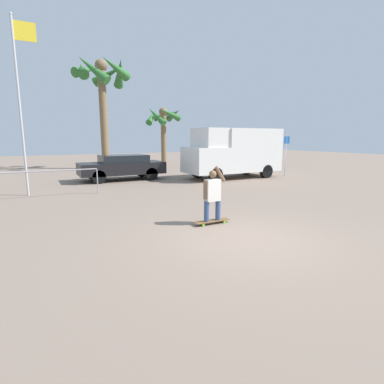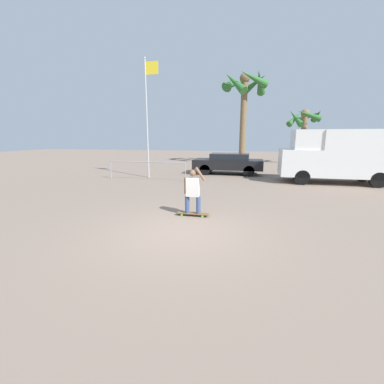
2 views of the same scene
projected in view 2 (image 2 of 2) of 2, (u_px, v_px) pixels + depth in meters
name	position (u px, v px, depth m)	size (l,w,h in m)	color
ground_plane	(181.00, 232.00, 6.77)	(80.00, 80.00, 0.00)	gray
skateboard	(193.00, 213.00, 8.17)	(1.03, 0.24, 0.09)	brown
person_skateboarder	(193.00, 190.00, 8.01)	(0.68, 0.22, 1.48)	#384C7A
camper_van	(338.00, 154.00, 13.71)	(5.66, 2.21, 2.84)	black
parked_car_black	(228.00, 163.00, 17.26)	(4.57, 1.90, 1.39)	black
palm_tree_near_van	(305.00, 121.00, 23.09)	(3.17, 3.14, 5.00)	brown
palm_tree_center_background	(244.00, 90.00, 22.40)	(4.18, 4.28, 8.07)	brown
flagpole	(148.00, 111.00, 15.07)	(0.86, 0.12, 6.89)	#B7B7BC
plaza_railing_segment	(147.00, 164.00, 14.76)	(4.67, 0.05, 1.08)	#99999E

